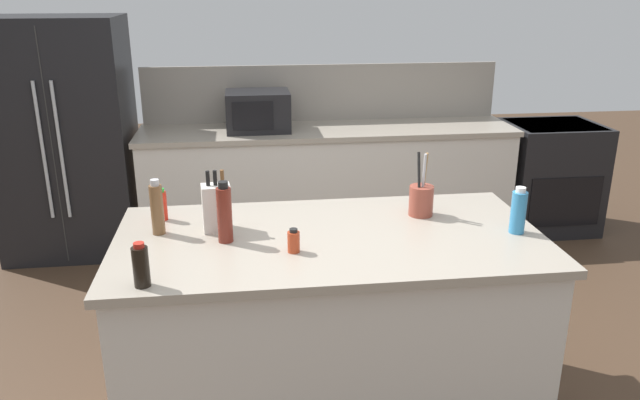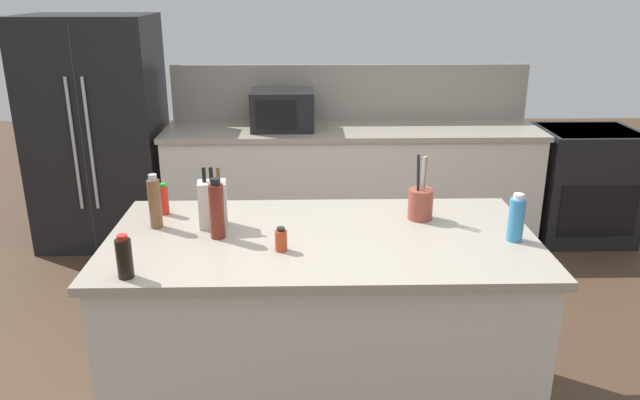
# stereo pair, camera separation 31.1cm
# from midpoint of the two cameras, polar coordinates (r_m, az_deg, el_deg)

# --- Properties ---
(back_counter_run) EXTENTS (2.98, 0.66, 0.94)m
(back_counter_run) POSITION_cam_midpoint_polar(r_m,az_deg,el_deg) (5.10, 4.64, 1.36)
(back_counter_run) COLOR beige
(back_counter_run) RESTS_ON ground_plane
(wall_backsplash) EXTENTS (2.94, 0.03, 0.46)m
(wall_backsplash) POSITION_cam_midpoint_polar(r_m,az_deg,el_deg) (5.24, 4.50, 9.73)
(wall_backsplash) COLOR gray
(wall_backsplash) RESTS_ON back_counter_run
(kitchen_island) EXTENTS (1.95, 1.00, 0.94)m
(kitchen_island) POSITION_cam_midpoint_polar(r_m,az_deg,el_deg) (3.06, 3.12, -11.45)
(kitchen_island) COLOR beige
(kitchen_island) RESTS_ON ground_plane
(refrigerator) EXTENTS (0.98, 0.75, 1.81)m
(refrigerator) POSITION_cam_midpoint_polar(r_m,az_deg,el_deg) (5.22, -18.04, 5.83)
(refrigerator) COLOR black
(refrigerator) RESTS_ON ground_plane
(range_oven) EXTENTS (0.76, 0.65, 0.92)m
(range_oven) POSITION_cam_midpoint_polar(r_m,az_deg,el_deg) (5.62, 24.39, 1.34)
(range_oven) COLOR black
(range_oven) RESTS_ON ground_plane
(microwave) EXTENTS (0.49, 0.39, 0.30)m
(microwave) POSITION_cam_midpoint_polar(r_m,az_deg,el_deg) (4.91, -1.61, 8.22)
(microwave) COLOR black
(microwave) RESTS_ON back_counter_run
(knife_block) EXTENTS (0.14, 0.11, 0.29)m
(knife_block) POSITION_cam_midpoint_polar(r_m,az_deg,el_deg) (2.94, -6.82, -0.37)
(knife_block) COLOR beige
(knife_block) RESTS_ON kitchen_island
(utensil_crock) EXTENTS (0.12, 0.12, 0.32)m
(utensil_crock) POSITION_cam_midpoint_polar(r_m,az_deg,el_deg) (3.09, 12.04, -0.30)
(utensil_crock) COLOR brown
(utensil_crock) RESTS_ON kitchen_island
(dish_soap_bottle) EXTENTS (0.07, 0.07, 0.22)m
(dish_soap_bottle) POSITION_cam_midpoint_polar(r_m,az_deg,el_deg) (2.94, 20.43, -1.67)
(dish_soap_bottle) COLOR #3384BC
(dish_soap_bottle) RESTS_ON kitchen_island
(hot_sauce_bottle) EXTENTS (0.05, 0.05, 0.16)m
(hot_sauce_bottle) POSITION_cam_midpoint_polar(r_m,az_deg,el_deg) (3.14, -11.38, -0.02)
(hot_sauce_bottle) COLOR red
(hot_sauce_bottle) RESTS_ON kitchen_island
(vinegar_bottle) EXTENTS (0.07, 0.07, 0.28)m
(vinegar_bottle) POSITION_cam_midpoint_polar(r_m,az_deg,el_deg) (2.79, -6.30, -0.98)
(vinegar_bottle) COLOR maroon
(vinegar_bottle) RESTS_ON kitchen_island
(spice_jar_paprika) EXTENTS (0.05, 0.05, 0.11)m
(spice_jar_paprika) POSITION_cam_midpoint_polar(r_m,az_deg,el_deg) (2.67, -0.26, -3.74)
(spice_jar_paprika) COLOR #B73D1E
(spice_jar_paprika) RESTS_ON kitchen_island
(pepper_grinder) EXTENTS (0.06, 0.06, 0.26)m
(pepper_grinder) POSITION_cam_midpoint_polar(r_m,az_deg,el_deg) (2.96, -12.00, -0.30)
(pepper_grinder) COLOR brown
(pepper_grinder) RESTS_ON kitchen_island
(soy_sauce_bottle) EXTENTS (0.06, 0.06, 0.18)m
(soy_sauce_bottle) POSITION_cam_midpoint_polar(r_m,az_deg,el_deg) (2.50, -14.10, -5.21)
(soy_sauce_bottle) COLOR black
(soy_sauce_bottle) RESTS_ON kitchen_island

